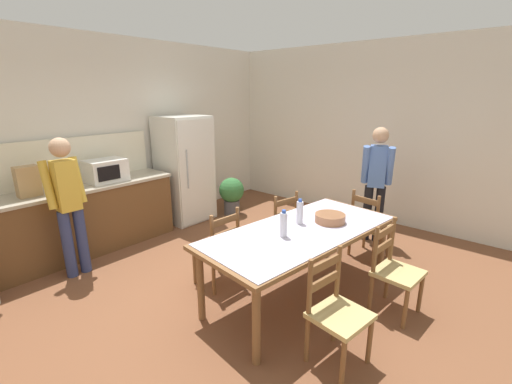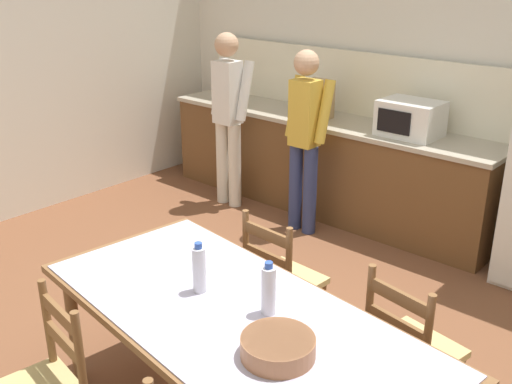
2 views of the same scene
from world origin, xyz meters
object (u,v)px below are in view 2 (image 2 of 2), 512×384
(dining_table, at_px, (234,326))
(bottle_off_centre, at_px, (269,290))
(serving_bowl, at_px, (278,346))
(person_at_counter, at_px, (305,133))
(chair_side_far_right, at_px, (410,350))
(chair_side_far_left, at_px, (281,280))
(microwave, at_px, (410,118))
(bottle_near_centre, at_px, (199,269))
(person_at_sink, at_px, (228,111))
(paper_bag, at_px, (320,99))

(dining_table, bearing_deg, bottle_off_centre, 41.66)
(serving_bowl, height_order, person_at_counter, person_at_counter)
(dining_table, xyz_separation_m, chair_side_far_right, (0.57, 0.72, -0.26))
(chair_side_far_right, bearing_deg, chair_side_far_left, 3.29)
(microwave, relative_size, dining_table, 0.22)
(bottle_near_centre, bearing_deg, chair_side_far_left, 98.48)
(person_at_sink, relative_size, person_at_counter, 1.04)
(dining_table, height_order, person_at_sink, person_at_sink)
(chair_side_far_right, bearing_deg, person_at_sink, -19.27)
(serving_bowl, bearing_deg, chair_side_far_left, 128.44)
(bottle_near_centre, xyz_separation_m, person_at_sink, (-2.00, 2.28, 0.06))
(microwave, relative_size, paper_bag, 1.39)
(bottle_off_centre, distance_m, person_at_sink, 3.25)
(person_at_sink, height_order, person_at_counter, person_at_sink)
(microwave, height_order, person_at_sink, person_at_sink)
(bottle_off_centre, bearing_deg, person_at_counter, 123.44)
(bottle_off_centre, xyz_separation_m, person_at_sink, (-2.39, 2.21, 0.06))
(bottle_near_centre, bearing_deg, chair_side_far_right, 39.17)
(microwave, relative_size, person_at_sink, 0.29)
(bottle_near_centre, xyz_separation_m, person_at_counter, (-1.06, 2.26, 0.02))
(paper_bag, bearing_deg, chair_side_far_right, -44.63)
(paper_bag, bearing_deg, microwave, 0.47)
(dining_table, bearing_deg, serving_bowl, -17.79)
(serving_bowl, height_order, person_at_sink, person_at_sink)
(chair_side_far_left, xyz_separation_m, chair_side_far_right, (0.96, -0.11, 0.00))
(chair_side_far_left, bearing_deg, bottle_near_centre, 101.74)
(microwave, distance_m, person_at_counter, 0.90)
(microwave, height_order, bottle_near_centre, microwave)
(dining_table, bearing_deg, bottle_near_centre, 173.18)
(dining_table, bearing_deg, chair_side_far_right, 51.38)
(bottle_near_centre, xyz_separation_m, serving_bowl, (0.63, -0.15, -0.07))
(paper_bag, bearing_deg, chair_side_far_left, -59.63)
(paper_bag, height_order, person_at_counter, person_at_counter)
(chair_side_far_right, bearing_deg, microwave, -50.60)
(bottle_off_centre, bearing_deg, chair_side_far_left, 125.11)
(chair_side_far_left, height_order, chair_side_far_right, same)
(microwave, height_order, serving_bowl, microwave)
(chair_side_far_left, relative_size, person_at_sink, 0.53)
(microwave, xyz_separation_m, bottle_off_centre, (0.73, -2.71, -0.18))
(paper_bag, xyz_separation_m, chair_side_far_left, (1.16, -1.98, -0.66))
(chair_side_far_left, distance_m, person_at_sink, 2.45)
(serving_bowl, distance_m, chair_side_far_right, 0.94)
(dining_table, distance_m, chair_side_far_right, 0.95)
(paper_bag, xyz_separation_m, serving_bowl, (1.91, -2.92, -0.28))
(bottle_near_centre, distance_m, person_at_counter, 2.50)
(dining_table, xyz_separation_m, bottle_off_centre, (0.12, 0.11, 0.20))
(dining_table, relative_size, bottle_near_centre, 8.36)
(chair_side_far_left, distance_m, chair_side_far_right, 0.97)
(serving_bowl, xyz_separation_m, chair_side_far_left, (-0.75, 0.95, -0.38))
(serving_bowl, distance_m, person_at_sink, 3.59)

